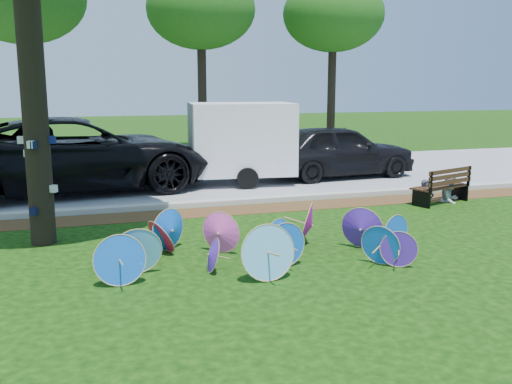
% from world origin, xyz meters
% --- Properties ---
extents(ground, '(90.00, 90.00, 0.00)m').
position_xyz_m(ground, '(0.00, 0.00, 0.00)').
color(ground, black).
rests_on(ground, ground).
extents(mulch_strip, '(90.00, 1.00, 0.01)m').
position_xyz_m(mulch_strip, '(0.00, 4.50, 0.01)').
color(mulch_strip, '#472D16').
rests_on(mulch_strip, ground).
extents(curb, '(90.00, 0.30, 0.12)m').
position_xyz_m(curb, '(0.00, 5.20, 0.06)').
color(curb, '#B7B5AD').
rests_on(curb, ground).
extents(street, '(90.00, 8.00, 0.01)m').
position_xyz_m(street, '(0.00, 9.35, 0.01)').
color(street, gray).
rests_on(street, ground).
extents(parasol_pile, '(5.33, 2.42, 0.86)m').
position_xyz_m(parasol_pile, '(0.15, 0.73, 0.37)').
color(parasol_pile, blue).
rests_on(parasol_pile, ground).
extents(black_van, '(7.53, 4.20, 1.99)m').
position_xyz_m(black_van, '(-2.62, 8.01, 0.99)').
color(black_van, black).
rests_on(black_van, ground).
extents(dark_pickup, '(4.94, 2.27, 1.64)m').
position_xyz_m(dark_pickup, '(5.02, 8.15, 0.82)').
color(dark_pickup, black).
rests_on(dark_pickup, ground).
extents(cargo_trailer, '(3.07, 2.14, 2.61)m').
position_xyz_m(cargo_trailer, '(1.90, 7.88, 1.31)').
color(cargo_trailer, white).
rests_on(cargo_trailer, ground).
extents(park_bench, '(1.77, 1.13, 0.86)m').
position_xyz_m(park_bench, '(5.73, 3.85, 0.43)').
color(park_bench, black).
rests_on(park_bench, ground).
extents(person_left, '(0.48, 0.39, 1.12)m').
position_xyz_m(person_left, '(5.38, 3.90, 0.56)').
color(person_left, '#343947').
rests_on(person_left, ground).
extents(person_right, '(0.75, 0.68, 1.26)m').
position_xyz_m(person_right, '(6.08, 3.90, 0.63)').
color(person_right, '#B9BAC3').
rests_on(person_right, ground).
extents(bg_trees, '(16.88, 5.94, 7.40)m').
position_xyz_m(bg_trees, '(2.16, 15.23, 5.77)').
color(bg_trees, black).
rests_on(bg_trees, ground).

